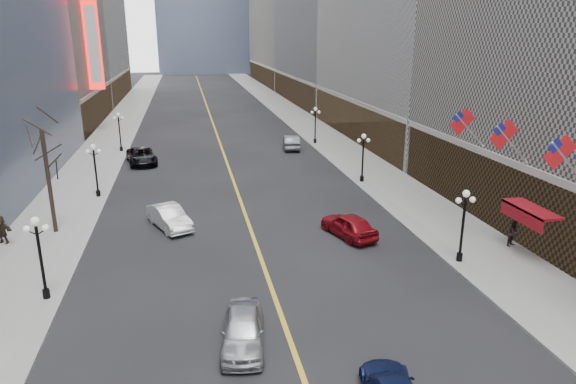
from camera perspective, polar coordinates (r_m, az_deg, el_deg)
name	(u,v)px	position (r m, az deg, el deg)	size (l,w,h in m)	color
sidewalk_east	(323,137)	(69.81, 3.97, 6.13)	(6.00, 230.00, 0.15)	gray
sidewalk_west	(107,145)	(68.15, -19.49, 4.91)	(6.00, 230.00, 0.15)	gray
lane_line	(215,128)	(77.37, -8.15, 7.04)	(0.25, 200.00, 0.02)	gold
streetlamp_east_1	(464,218)	(32.30, 18.93, -2.79)	(1.26, 0.44, 4.52)	black
streetlamp_east_2	(363,153)	(48.03, 8.34, 4.35)	(1.26, 0.44, 4.52)	black
streetlamp_east_3	(315,121)	(64.95, 3.05, 7.85)	(1.26, 0.44, 4.52)	black
streetlamp_west_1	(39,250)	(29.17, -25.90, -5.78)	(1.26, 0.44, 4.52)	black
streetlamp_west_2	(95,165)	(45.98, -20.65, 2.84)	(1.26, 0.44, 4.52)	black
streetlamp_west_3	(119,128)	(63.45, -18.24, 6.79)	(1.26, 0.44, 4.52)	black
flag_3	(562,155)	(30.77, 28.17, 3.64)	(2.87, 0.12, 2.87)	#B2B2B7
flag_4	(506,137)	(34.68, 23.06, 5.63)	(2.87, 0.12, 2.87)	#B2B2B7
flag_5	(464,124)	(38.84, 18.99, 7.17)	(2.87, 0.12, 2.87)	#B2B2B7
awning_c	(528,211)	(34.57, 25.16, -1.91)	(1.40, 4.00, 0.93)	maroon
theatre_marquee	(93,45)	(77.01, -20.84, 15.06)	(2.00, 0.55, 12.00)	red
tree_west_far	(44,146)	(37.99, -25.50, 4.61)	(3.60, 3.60, 7.92)	#2D231C
car_nb_near	(243,330)	(23.75, -5.03, -14.98)	(1.90, 4.72, 1.61)	#A3A6AB
car_nb_mid	(169,217)	(37.86, -13.05, -2.73)	(1.72, 4.92, 1.62)	silver
car_nb_far	(142,156)	(57.38, -15.95, 3.85)	(2.77, 6.02, 1.67)	black
car_sb_mid	(349,225)	(35.58, 6.77, -3.67)	(1.95, 4.86, 1.66)	maroon
car_sb_far	(291,142)	(62.45, 0.35, 5.58)	(1.81, 5.19, 1.71)	#4A4E51
ped_east_walk	(514,233)	(36.51, 23.79, -4.21)	(0.84, 0.46, 1.73)	black
ped_west_far	(2,230)	(38.66, -29.22, -3.68)	(1.77, 0.51, 1.90)	black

